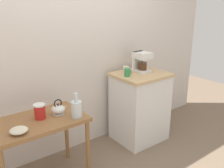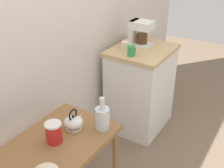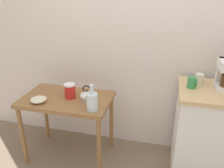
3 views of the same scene
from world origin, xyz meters
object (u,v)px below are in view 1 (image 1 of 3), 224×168
Objects in this scene: mug_tall_green at (127,72)px; glass_carafe_vase at (77,109)px; canister_enamel at (40,111)px; teakettle at (58,109)px; bowl_stoneware at (19,130)px; mug_small_cream at (126,70)px; coffee_maker at (141,61)px.

glass_carafe_vase is at bearing -164.17° from mug_tall_green.
glass_carafe_vase is 1.69× the size of canister_enamel.
mug_tall_green reaches higher than teakettle.
mug_tall_green is (1.42, 0.22, 0.23)m from bowl_stoneware.
mug_tall_green is at bearing 8.99° from bowl_stoneware.
glass_carafe_vase is 2.53× the size of mug_tall_green.
bowl_stoneware is 0.32m from canister_enamel.
mug_tall_green reaches higher than mug_small_cream.
mug_small_cream reaches higher than bowl_stoneware.
mug_small_cream is (1.04, 0.18, 0.21)m from teakettle.
mug_small_cream is (0.93, 0.36, 0.17)m from glass_carafe_vase.
bowl_stoneware is at bearing -171.01° from mug_tall_green.
coffee_maker reaches higher than teakettle.
mug_small_cream is at bearing 12.70° from bowl_stoneware.
coffee_maker is 0.32m from mug_tall_green.
canister_enamel is at bearing -177.34° from mug_tall_green.
bowl_stoneware is 1.46m from mug_tall_green.
bowl_stoneware is 0.57m from glass_carafe_vase.
canister_enamel reaches higher than bowl_stoneware.
teakettle is at bearing -4.70° from canister_enamel.
mug_small_cream is at bearing 169.57° from coffee_maker.
teakettle is 0.65× the size of coffee_maker.
bowl_stoneware is 1.55m from mug_small_cream.
canister_enamel is at bearing -172.33° from mug_small_cream.
bowl_stoneware is 0.48m from teakettle.
mug_small_cream is at bearing 56.54° from mug_tall_green.
teakettle is at bearing -173.62° from coffee_maker.
mug_tall_green is at bearing -166.21° from coffee_maker.
canister_enamel is 1.53× the size of mug_small_cream.
bowl_stoneware is 0.60× the size of coffee_maker.
coffee_maker reaches higher than glass_carafe_vase.
glass_carafe_vase is 1.22m from coffee_maker.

